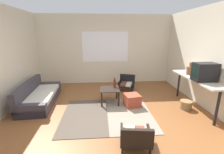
{
  "coord_description": "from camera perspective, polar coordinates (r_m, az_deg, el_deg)",
  "views": [
    {
      "loc": [
        -0.21,
        -3.26,
        1.98
      ],
      "look_at": [
        0.1,
        0.84,
        0.83
      ],
      "focal_mm": 24.97,
      "sensor_mm": 36.0,
      "label": 1
    }
  ],
  "objects": [
    {
      "name": "clay_vase",
      "position": [
        4.9,
        26.69,
        2.24
      ],
      "size": [
        0.2,
        0.2,
        0.35
      ],
      "color": "brown",
      "rests_on": "console_shelf"
    },
    {
      "name": "coffee_table",
      "position": [
        4.57,
        -0.87,
        -5.24
      ],
      "size": [
        0.55,
        0.61,
        0.44
      ],
      "color": "black",
      "rests_on": "ground"
    },
    {
      "name": "ground_plane",
      "position": [
        3.82,
        -0.55,
        -15.61
      ],
      "size": [
        7.8,
        7.8,
        0.0
      ],
      "primitive_type": "plane",
      "color": "brown"
    },
    {
      "name": "glass_bottle",
      "position": [
        4.64,
        0.92,
        -2.14
      ],
      "size": [
        0.07,
        0.07,
        0.3
      ],
      "color": "#5B2319",
      "rests_on": "coffee_table"
    },
    {
      "name": "armchair_by_window",
      "position": [
        5.7,
        5.38,
        -2.12
      ],
      "size": [
        0.69,
        0.67,
        0.52
      ],
      "color": "black",
      "rests_on": "ground"
    },
    {
      "name": "wicker_basket",
      "position": [
        4.75,
        25.41,
        -9.15
      ],
      "size": [
        0.31,
        0.31,
        0.22
      ],
      "primitive_type": "cylinder",
      "color": "olive",
      "rests_on": "ground"
    },
    {
      "name": "area_rug",
      "position": [
        4.06,
        -1.69,
        -13.54
      ],
      "size": [
        2.23,
        1.82,
        0.01
      ],
      "color": "#4C4238",
      "rests_on": "ground"
    },
    {
      "name": "ottoman_orange",
      "position": [
        4.46,
        7.36,
        -8.44
      ],
      "size": [
        0.47,
        0.47,
        0.34
      ],
      "primitive_type": "cube",
      "rotation": [
        0.0,
        0.0,
        0.18
      ],
      "color": "#993D28",
      "rests_on": "ground"
    },
    {
      "name": "side_wall_right",
      "position": [
        4.62,
        34.33,
        5.06
      ],
      "size": [
        0.12,
        6.6,
        2.7
      ],
      "primitive_type": "cube",
      "color": "beige",
      "rests_on": "ground"
    },
    {
      "name": "crt_television",
      "position": [
        4.38,
        30.81,
        1.59
      ],
      "size": [
        0.52,
        0.33,
        0.44
      ],
      "color": "black",
      "rests_on": "console_shelf"
    },
    {
      "name": "far_wall_with_window",
      "position": [
        6.35,
        -2.46,
        9.92
      ],
      "size": [
        5.6,
        0.13,
        2.7
      ],
      "color": "beige",
      "rests_on": "ground"
    },
    {
      "name": "console_shelf",
      "position": [
        4.67,
        28.43,
        -1.22
      ],
      "size": [
        0.45,
        1.83,
        0.87
      ],
      "color": "beige",
      "rests_on": "ground"
    },
    {
      "name": "couch",
      "position": [
        5.1,
        -25.23,
        -6.41
      ],
      "size": [
        0.89,
        1.99,
        0.64
      ],
      "color": "#38333D",
      "rests_on": "ground"
    },
    {
      "name": "armchair_striped_foreground",
      "position": [
        2.97,
        8.73,
        -20.77
      ],
      "size": [
        0.62,
        0.61,
        0.49
      ],
      "color": "black",
      "rests_on": "ground"
    }
  ]
}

